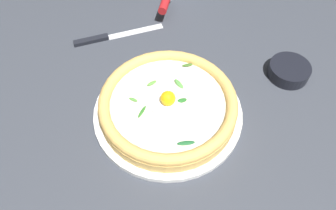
{
  "coord_description": "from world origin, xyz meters",
  "views": [
    {
      "loc": [
        -0.35,
        -0.01,
        0.58
      ],
      "look_at": [
        0.04,
        -0.0,
        0.03
      ],
      "focal_mm": 35.31,
      "sensor_mm": 36.0,
      "label": 1
    }
  ],
  "objects": [
    {
      "name": "side_bowl",
      "position": [
        0.16,
        -0.27,
        0.02
      ],
      "size": [
        0.09,
        0.09,
        0.03
      ],
      "primitive_type": "cylinder",
      "color": "black",
      "rests_on": "ground"
    },
    {
      "name": "table_knife",
      "position": [
        0.27,
        0.16,
        0.0
      ],
      "size": [
        0.1,
        0.22,
        0.01
      ],
      "color": "silver",
      "rests_on": "ground"
    },
    {
      "name": "pizza",
      "position": [
        0.04,
        -0.0,
        0.03
      ],
      "size": [
        0.28,
        0.28,
        0.06
      ],
      "color": "#DEB05B",
      "rests_on": "pizza_plate"
    },
    {
      "name": "ground_plane",
      "position": [
        0.0,
        0.0,
        -0.01
      ],
      "size": [
        2.4,
        2.4,
        0.03
      ],
      "primitive_type": "cube",
      "color": "#343840",
      "rests_on": "ground"
    },
    {
      "name": "pizza_plate",
      "position": [
        0.04,
        -0.0,
        0.01
      ],
      "size": [
        0.31,
        0.31,
        0.01
      ],
      "primitive_type": "cylinder",
      "color": "white",
      "rests_on": "ground"
    }
  ]
}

